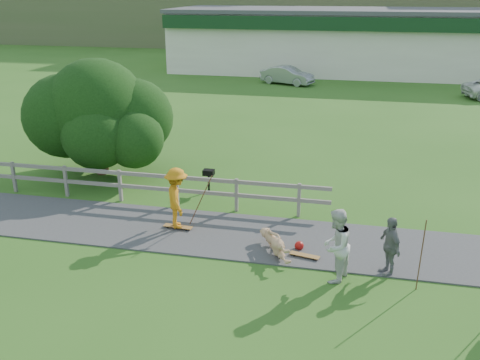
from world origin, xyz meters
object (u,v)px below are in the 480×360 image
(skater_fallen, at_px, (276,243))
(tree, at_px, (99,131))
(spectator_b, at_px, (390,246))
(car_silver, at_px, (287,75))
(skater_rider, at_px, (177,201))
(bbq, at_px, (209,181))
(spectator_a, at_px, (336,246))

(skater_fallen, xyz_separation_m, tree, (-7.57, 5.12, 1.38))
(spectator_b, bearing_deg, car_silver, 168.42)
(skater_rider, height_order, skater_fallen, skater_rider)
(skater_fallen, relative_size, tree, 0.28)
(car_silver, height_order, bbq, car_silver)
(skater_fallen, bearing_deg, skater_rider, 134.40)
(spectator_b, height_order, bbq, spectator_b)
(spectator_a, height_order, car_silver, spectator_a)
(car_silver, height_order, tree, tree)
(skater_fallen, height_order, car_silver, car_silver)
(skater_rider, distance_m, skater_fallen, 3.26)
(skater_rider, bearing_deg, car_silver, -24.98)
(skater_rider, height_order, spectator_a, spectator_a)
(skater_fallen, relative_size, spectator_b, 1.08)
(skater_fallen, xyz_separation_m, spectator_b, (2.92, -0.45, 0.47))
(car_silver, bearing_deg, skater_fallen, -153.13)
(spectator_b, bearing_deg, skater_fallen, -123.39)
(spectator_a, height_order, tree, tree)
(spectator_b, bearing_deg, tree, -142.51)
(skater_fallen, xyz_separation_m, bbq, (-3.02, 4.09, 0.10))
(spectator_b, relative_size, tree, 0.26)
(skater_rider, relative_size, car_silver, 0.46)
(spectator_b, bearing_deg, skater_rider, -127.10)
(skater_rider, distance_m, bbq, 3.25)
(car_silver, relative_size, tree, 0.66)
(skater_fallen, distance_m, spectator_a, 2.03)
(skater_rider, xyz_separation_m, spectator_a, (4.69, -1.93, 0.02))
(spectator_a, height_order, spectator_b, spectator_a)
(spectator_b, distance_m, bbq, 7.48)
(car_silver, distance_m, bbq, 22.49)
(skater_rider, relative_size, bbq, 2.23)
(tree, bearing_deg, spectator_b, -27.98)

